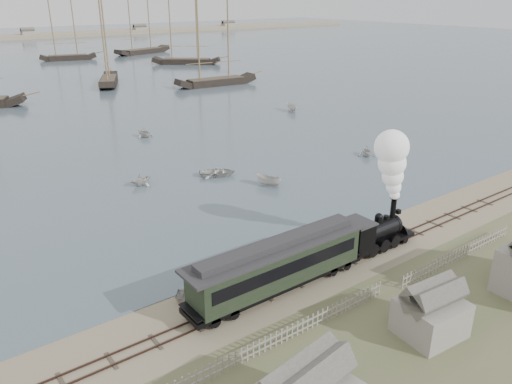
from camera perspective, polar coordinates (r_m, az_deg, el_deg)
ground at (r=41.65m, az=3.81°, el=-8.71°), size 600.00×600.00×0.00m
rail_track at (r=40.35m, az=5.67°, el=-9.80°), size 120.00×1.80×0.16m
picket_fence_west at (r=33.77m, az=2.99°, el=-16.93°), size 19.00×0.10×1.20m
picket_fence_east at (r=46.13m, az=22.13°, el=-7.20°), size 15.00×0.10×1.20m
shed_mid at (r=36.41m, az=19.07°, el=-15.04°), size 4.00×3.50×3.60m
locomotive at (r=44.54m, az=14.92°, el=-0.61°), size 8.17×3.05×10.19m
passenger_coach at (r=37.55m, az=2.53°, el=-8.18°), size 15.48×2.98×3.76m
beached_dinghy at (r=37.69m, az=-6.09°, el=-11.67°), size 4.61×4.78×0.81m
rowboat_1 at (r=60.09m, az=-13.00°, el=1.46°), size 2.86×3.16×1.46m
rowboat_2 at (r=58.33m, az=1.38°, el=1.32°), size 3.55×2.42×1.28m
rowboat_3 at (r=61.79m, az=-4.43°, el=2.28°), size 4.98×5.43×0.92m
rowboat_4 at (r=70.85m, az=12.55°, el=4.60°), size 3.57×3.46×1.44m
rowboat_5 at (r=96.59m, az=4.06°, el=9.61°), size 3.98×2.38×1.44m
rowboat_7 at (r=80.45m, az=-12.65°, el=6.71°), size 3.62×3.32×1.61m
schooner_3 at (r=129.34m, az=-16.92°, el=16.02°), size 11.17×17.84×20.00m
schooner_4 at (r=123.91m, az=-4.71°, el=16.63°), size 20.80×6.56×20.00m
schooner_5 at (r=163.85m, az=-8.14°, el=17.74°), size 19.66×17.15×20.00m
schooner_8 at (r=183.37m, az=-21.06°, el=17.00°), size 18.37×8.32×20.00m
schooner_9 at (r=196.30m, az=-13.03°, el=18.07°), size 23.73×11.62×20.00m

